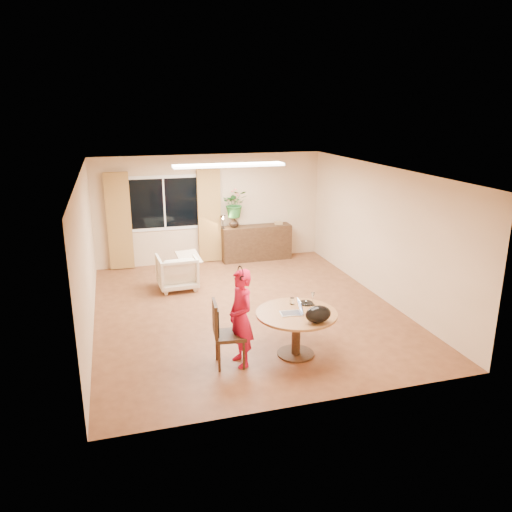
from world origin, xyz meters
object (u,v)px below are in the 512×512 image
(dining_table, at_px, (296,322))
(armchair, at_px, (177,272))
(child, at_px, (241,318))
(dining_chair, at_px, (230,333))
(sideboard, at_px, (256,243))

(dining_table, xyz_separation_m, armchair, (-1.35, 3.44, -0.19))
(child, bearing_deg, armchair, 177.72)
(dining_table, bearing_deg, child, -177.92)
(dining_table, relative_size, armchair, 1.54)
(dining_chair, bearing_deg, child, 2.79)
(dining_chair, height_order, sideboard, dining_chair)
(dining_chair, distance_m, sideboard, 5.32)
(dining_table, xyz_separation_m, sideboard, (0.82, 4.96, -0.12))
(child, distance_m, sideboard, 5.28)
(dining_table, distance_m, armchair, 3.70)
(child, xyz_separation_m, armchair, (-0.48, 3.47, -0.37))
(dining_table, relative_size, dining_chair, 1.22)
(dining_table, xyz_separation_m, dining_chair, (-1.04, -0.02, -0.05))
(armchair, bearing_deg, dining_chair, 92.18)
(armchair, bearing_deg, dining_table, 108.53)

